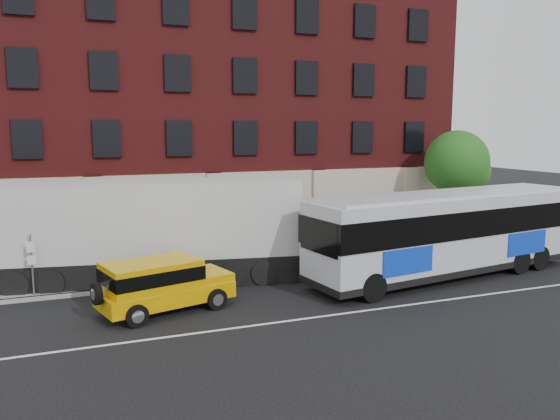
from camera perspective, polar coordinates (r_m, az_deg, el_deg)
name	(u,v)px	position (r m, az deg, el deg)	size (l,w,h in m)	color
ground	(304,325)	(18.52, 2.48, -11.84)	(120.00, 120.00, 0.00)	black
sidewalk	(230,262)	(26.65, -5.24, -5.36)	(60.00, 6.00, 0.15)	#9A968C
kerb	(249,277)	(23.86, -3.27, -6.99)	(60.00, 0.25, 0.15)	#9A968C
lane_line	(298,320)	(18.95, 1.87, -11.34)	(60.00, 0.12, 0.01)	silver
building	(192,109)	(33.60, -9.14, 10.33)	(30.00, 12.10, 15.00)	#5B1516
sign_pole	(32,262)	(22.69, -24.42, -4.97)	(0.30, 0.20, 2.50)	slate
street_tree	(457,165)	(32.69, 17.97, 4.51)	(3.60, 3.60, 6.20)	#39291C
city_bus	(449,230)	(24.92, 17.16, -2.04)	(13.82, 4.84, 3.71)	#B6B8C1
yellow_suv	(160,282)	(19.85, -12.39, -7.37)	(5.04, 3.08, 1.88)	#DA9D01
shipping_container	(145,233)	(23.47, -13.92, -2.37)	(13.10, 4.80, 4.28)	black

